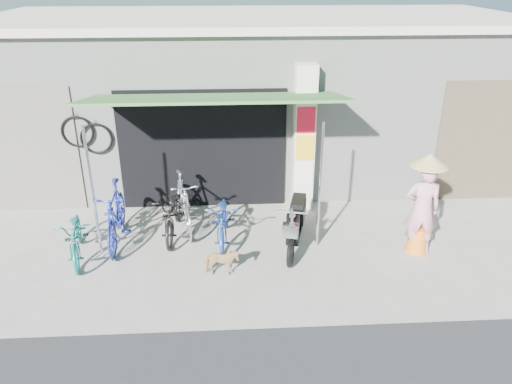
{
  "coord_description": "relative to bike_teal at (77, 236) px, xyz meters",
  "views": [
    {
      "loc": [
        -0.67,
        -7.1,
        4.71
      ],
      "look_at": [
        -0.2,
        1.0,
        1.0
      ],
      "focal_mm": 35.0,
      "sensor_mm": 36.0,
      "label": 1
    }
  ],
  "objects": [
    {
      "name": "bike_black",
      "position": [
        1.61,
        0.72,
        0.02
      ],
      "size": [
        0.66,
        1.72,
        0.89
      ],
      "primitive_type": "imported",
      "rotation": [
        0.0,
        0.0,
        -0.04
      ],
      "color": "black",
      "rests_on": "ground"
    },
    {
      "name": "bike_teal",
      "position": [
        0.0,
        0.0,
        0.0
      ],
      "size": [
        0.91,
        1.7,
        0.85
      ],
      "primitive_type": "imported",
      "rotation": [
        0.0,
        0.0,
        0.23
      ],
      "color": "#176967",
      "rests_on": "ground"
    },
    {
      "name": "bike_silver",
      "position": [
        1.77,
        1.0,
        0.12
      ],
      "size": [
        0.89,
        1.88,
        1.09
      ],
      "primitive_type": "imported",
      "rotation": [
        0.0,
        0.0,
        0.22
      ],
      "color": "silver",
      "rests_on": "ground"
    },
    {
      "name": "bicycle_shop",
      "position": [
        3.34,
        4.48,
        1.41
      ],
      "size": [
        12.3,
        5.3,
        3.66
      ],
      "color": "#ABAFA7",
      "rests_on": "ground"
    },
    {
      "name": "moped",
      "position": [
        3.85,
        0.16,
        0.04
      ],
      "size": [
        0.68,
        1.79,
        1.03
      ],
      "rotation": [
        0.0,
        0.0,
        -0.25
      ],
      "color": "black",
      "rests_on": "ground"
    },
    {
      "name": "awning",
      "position": [
        2.44,
        1.01,
        2.09
      ],
      "size": [
        4.6,
        1.88,
        2.72
      ],
      "color": "#35642D",
      "rests_on": "ground"
    },
    {
      "name": "ground",
      "position": [
        3.34,
        -0.61,
        -0.42
      ],
      "size": [
        80.0,
        80.0,
        0.0
      ],
      "primitive_type": "plane",
      "color": "#A29D93",
      "rests_on": "ground"
    },
    {
      "name": "bike_blue",
      "position": [
        0.59,
        0.49,
        0.14
      ],
      "size": [
        0.63,
        1.91,
        1.13
      ],
      "primitive_type": "imported",
      "rotation": [
        0.0,
        0.0,
        0.05
      ],
      "color": "#212E99",
      "rests_on": "ground"
    },
    {
      "name": "shop_pillar",
      "position": [
        4.19,
        1.83,
        1.07
      ],
      "size": [
        0.42,
        0.44,
        3.0
      ],
      "color": "beige",
      "rests_on": "ground"
    },
    {
      "name": "nun",
      "position": [
        6.01,
        -0.15,
        0.49
      ],
      "size": [
        0.67,
        0.64,
        1.86
      ],
      "rotation": [
        0.0,
        0.0,
        2.97
      ],
      "color": "#D18D9E",
      "rests_on": "ground"
    },
    {
      "name": "neighbour_left",
      "position": [
        -1.66,
        1.98,
        0.88
      ],
      "size": [
        2.6,
        0.06,
        2.6
      ],
      "primitive_type": "cube",
      "color": "#6B665B",
      "rests_on": "ground"
    },
    {
      "name": "street_dog",
      "position": [
        2.5,
        -0.72,
        -0.17
      ],
      "size": [
        0.61,
        0.3,
        0.5
      ],
      "primitive_type": "imported",
      "rotation": [
        0.0,
        0.0,
        1.52
      ],
      "color": "tan",
      "rests_on": "ground"
    },
    {
      "name": "bike_navy",
      "position": [
        2.55,
        0.4,
        0.02
      ],
      "size": [
        0.65,
        1.73,
        0.9
      ],
      "primitive_type": "imported",
      "rotation": [
        0.0,
        0.0,
        -0.03
      ],
      "color": "#22439C",
      "rests_on": "ground"
    },
    {
      "name": "neighbour_right",
      "position": [
        8.34,
        1.98,
        0.88
      ],
      "size": [
        2.6,
        0.06,
        2.6
      ],
      "primitive_type": "cube",
      "color": "brown",
      "rests_on": "ground"
    }
  ]
}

